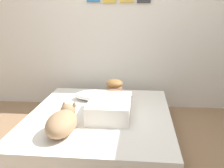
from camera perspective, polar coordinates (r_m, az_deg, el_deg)
name	(u,v)px	position (r m, az deg, el deg)	size (l,w,h in m)	color
ground_plane	(106,152)	(2.84, -1.22, -13.73)	(11.98, 11.98, 0.00)	#8C6B4C
back_wall	(119,18)	(3.99, 1.39, 13.25)	(3.99, 0.12, 2.50)	silver
bed	(100,126)	(3.06, -2.45, -8.57)	(1.53, 1.95, 0.29)	#726051
pillow	(96,95)	(3.44, -3.28, -2.30)	(0.52, 0.32, 0.11)	white
person_lying	(111,102)	(3.02, -0.15, -3.70)	(0.43, 0.92, 0.27)	white
dog	(62,122)	(2.55, -10.04, -7.59)	(0.26, 0.57, 0.21)	#9E7A56
coffee_cup	(118,101)	(3.29, 1.22, -3.40)	(0.12, 0.09, 0.07)	teal
cell_phone	(114,114)	(2.97, 0.41, -6.13)	(0.07, 0.14, 0.01)	black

